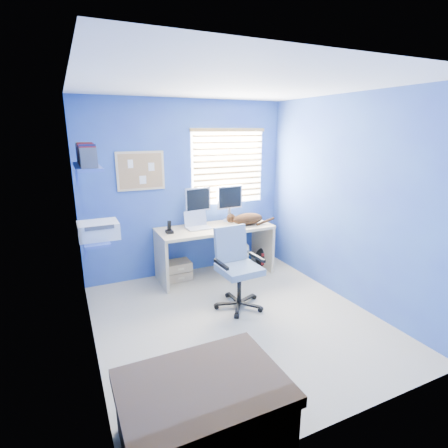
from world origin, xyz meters
name	(u,v)px	position (x,y,z in m)	size (l,w,h in m)	color
floor	(236,320)	(0.00, 0.00, 0.00)	(3.00, 3.20, 0.00)	tan
ceiling	(239,85)	(0.00, 0.00, 2.50)	(3.00, 3.20, 0.00)	white
wall_back	(187,189)	(0.00, 1.60, 1.25)	(3.00, 0.01, 2.50)	#3145A9
wall_front	(351,265)	(0.00, -1.60, 1.25)	(3.00, 0.01, 2.50)	#3145A9
wall_left	(83,230)	(-1.50, 0.00, 1.25)	(0.01, 3.20, 2.50)	#3145A9
wall_right	(347,201)	(1.50, 0.00, 1.25)	(0.01, 3.20, 2.50)	#3145A9
desk	(215,251)	(0.29, 1.26, 0.37)	(1.65, 0.65, 0.74)	#DDC188
laptop	(198,221)	(0.05, 1.28, 0.85)	(0.33, 0.26, 0.22)	silver
monitor_left	(198,206)	(0.13, 1.52, 1.01)	(0.40, 0.12, 0.54)	silver
monitor_right	(229,204)	(0.62, 1.48, 1.01)	(0.40, 0.12, 0.54)	silver
phone	(169,227)	(-0.39, 1.23, 0.82)	(0.09, 0.11, 0.17)	black
mug	(242,219)	(0.76, 1.32, 0.79)	(0.10, 0.09, 0.10)	#39884C
cd_spindle	(248,217)	(0.95, 1.47, 0.78)	(0.13, 0.13, 0.07)	silver
cat	(248,219)	(0.78, 1.18, 0.82)	(0.47, 0.25, 0.17)	black
tower_pc	(238,256)	(0.69, 1.30, 0.23)	(0.19, 0.44, 0.45)	beige
drawer_boxes	(178,270)	(-0.25, 1.36, 0.14)	(0.35, 0.28, 0.27)	tan
yellow_book	(236,268)	(0.55, 1.10, 0.12)	(0.03, 0.17, 0.24)	yellow
backpack	(263,257)	(1.10, 1.25, 0.16)	(0.26, 0.20, 0.31)	black
bed_corner	(203,414)	(-0.94, -1.35, 0.25)	(1.04, 0.74, 0.50)	#493526
office_chair	(237,278)	(0.17, 0.31, 0.36)	(0.59, 0.59, 0.96)	black
window_blinds	(228,167)	(0.65, 1.57, 1.55)	(1.15, 0.05, 1.10)	white
corkboard	(141,171)	(-0.65, 1.58, 1.55)	(0.64, 0.02, 0.52)	#DDC188
wall_shelves	(91,193)	(-1.35, 0.75, 1.43)	(0.42, 0.90, 1.05)	#3D58B7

